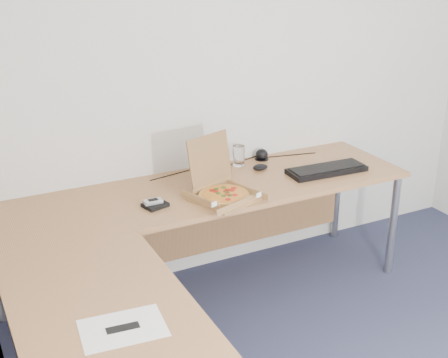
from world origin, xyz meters
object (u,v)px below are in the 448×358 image
pizza_box (222,192)px  desk (186,233)px  drinking_glass (239,156)px  keyboard (327,170)px  wallet (155,205)px

pizza_box → desk: bearing=-162.2°
desk → drinking_glass: size_ratio=18.73×
drinking_glass → keyboard: (0.43, -0.36, -0.05)m
pizza_box → keyboard: bearing=-14.7°
pizza_box → drinking_glass: (0.33, 0.42, 0.03)m
wallet → keyboard: bearing=-15.3°
drinking_glass → pizza_box: bearing=-128.1°
desk → keyboard: bearing=16.0°
drinking_glass → keyboard: drinking_glass is taller
wallet → drinking_glass: bearing=11.5°
keyboard → drinking_glass: bearing=143.5°
wallet → desk: bearing=-97.3°
drinking_glass → wallet: drinking_glass is taller
pizza_box → wallet: bearing=152.1°
pizza_box → wallet: pizza_box is taller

